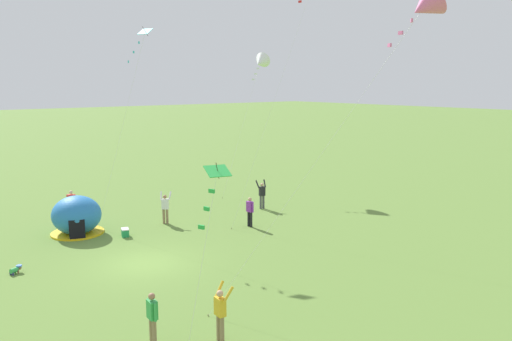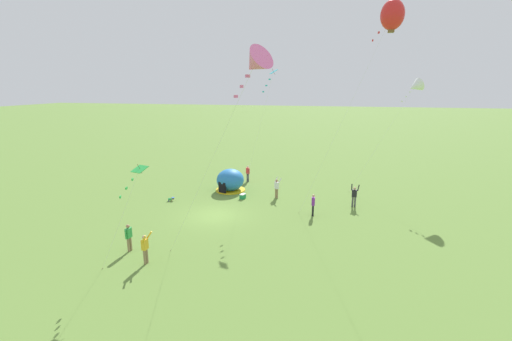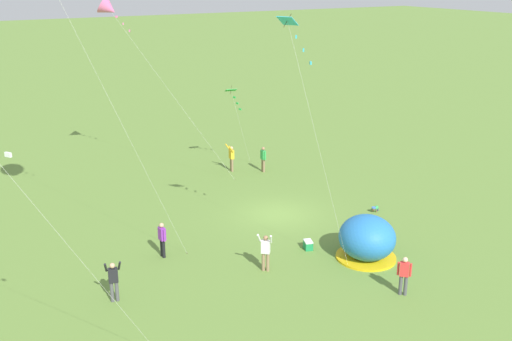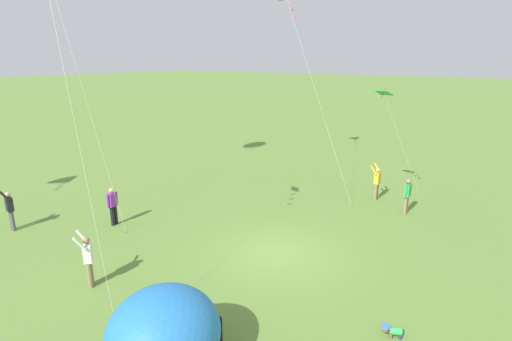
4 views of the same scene
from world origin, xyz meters
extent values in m
plane|color=olive|center=(0.00, 0.00, 0.00)|extent=(300.00, 300.00, 0.00)
ellipsoid|color=#2672BF|center=(-6.53, -0.79, 1.05)|extent=(2.70, 2.60, 2.10)
cylinder|color=yellow|center=(-6.53, -0.79, 0.05)|extent=(2.81, 2.81, 0.10)
cube|color=black|center=(-5.33, -1.21, 0.55)|extent=(0.38, 0.79, 1.10)
cube|color=#1E8C4C|center=(-4.39, 1.02, 0.19)|extent=(0.61, 0.50, 0.38)
cube|color=white|center=(-4.39, 1.02, 0.41)|extent=(0.62, 0.51, 0.06)
cylinder|color=green|center=(-2.32, -5.00, 0.17)|extent=(0.34, 0.38, 0.22)
sphere|color=brown|center=(-2.43, -4.77, 0.20)|extent=(0.19, 0.19, 0.19)
cylinder|color=#3F72CC|center=(-2.43, -4.77, 0.29)|extent=(0.24, 0.24, 0.06)
cylinder|color=brown|center=(-2.46, -4.94, 0.09)|extent=(0.07, 0.07, 0.17)
cylinder|color=brown|center=(-2.28, -4.85, 0.09)|extent=(0.07, 0.07, 0.17)
cylinder|color=navy|center=(-2.34, -5.14, 0.07)|extent=(0.09, 0.09, 0.13)
cylinder|color=navy|center=(-2.19, -5.07, 0.07)|extent=(0.09, 0.09, 0.13)
cylinder|color=black|center=(-1.56, 7.41, 0.44)|extent=(0.15, 0.15, 0.88)
cylinder|color=black|center=(-1.76, 7.40, 0.44)|extent=(0.15, 0.15, 0.88)
cube|color=purple|center=(-1.66, 7.41, 1.18)|extent=(0.40, 0.27, 0.60)
sphere|color=tan|center=(-1.66, 7.41, 1.61)|extent=(0.22, 0.22, 0.22)
cylinder|color=purple|center=(-1.41, 7.43, 1.18)|extent=(0.09, 0.09, 0.58)
cylinder|color=purple|center=(-1.91, 7.38, 1.18)|extent=(0.09, 0.09, 0.58)
cylinder|color=#8C7251|center=(6.68, -3.06, 0.44)|extent=(0.15, 0.15, 0.88)
cylinder|color=#8C7251|center=(6.88, -3.07, 0.44)|extent=(0.15, 0.15, 0.88)
cube|color=green|center=(6.78, -3.06, 1.18)|extent=(0.40, 0.27, 0.60)
sphere|color=#9E7051|center=(6.78, -3.06, 1.61)|extent=(0.22, 0.22, 0.22)
cylinder|color=green|center=(6.53, -3.04, 1.18)|extent=(0.09, 0.09, 0.58)
cylinder|color=green|center=(7.03, -3.08, 1.18)|extent=(0.09, 0.09, 0.58)
cylinder|color=#4C4C51|center=(-4.45, 10.48, 0.44)|extent=(0.15, 0.15, 0.88)
cylinder|color=#4C4C51|center=(-4.41, 10.68, 0.44)|extent=(0.15, 0.15, 0.88)
cube|color=black|center=(-4.43, 10.58, 1.18)|extent=(0.32, 0.42, 0.60)
sphere|color=tan|center=(-4.43, 10.58, 1.61)|extent=(0.22, 0.22, 0.22)
cylinder|color=black|center=(-4.63, 10.36, 1.64)|extent=(0.38, 0.11, 0.50)
cylinder|color=black|center=(-4.52, 10.87, 1.64)|extent=(0.38, 0.22, 0.50)
cylinder|color=#8C7251|center=(-5.33, 3.86, 0.44)|extent=(0.15, 0.15, 0.88)
cylinder|color=#8C7251|center=(-5.19, 4.01, 0.44)|extent=(0.15, 0.15, 0.88)
cube|color=white|center=(-5.26, 3.93, 1.18)|extent=(0.43, 0.44, 0.60)
sphere|color=#9E7051|center=(-5.26, 3.93, 1.61)|extent=(0.22, 0.22, 0.22)
cylinder|color=white|center=(-5.55, 3.84, 1.64)|extent=(0.37, 0.28, 0.50)
cylinder|color=white|center=(-5.19, 4.23, 1.64)|extent=(0.30, 0.35, 0.50)
cylinder|color=#4C4C51|center=(-9.97, 0.00, 0.44)|extent=(0.15, 0.15, 0.88)
cylinder|color=#4C4C51|center=(-9.83, 0.14, 0.44)|extent=(0.15, 0.15, 0.88)
cube|color=red|center=(-9.90, 0.07, 1.18)|extent=(0.44, 0.44, 0.60)
sphere|color=beige|center=(-9.90, 0.07, 1.61)|extent=(0.22, 0.22, 0.22)
cylinder|color=red|center=(-10.08, -0.10, 1.18)|extent=(0.09, 0.09, 0.58)
cylinder|color=red|center=(-9.72, 0.25, 1.18)|extent=(0.09, 0.09, 0.58)
cylinder|color=#8C7251|center=(7.83, -1.29, 0.44)|extent=(0.15, 0.15, 0.88)
cylinder|color=#8C7251|center=(8.03, -1.30, 0.44)|extent=(0.15, 0.15, 0.88)
cube|color=gold|center=(7.93, -1.29, 1.18)|extent=(0.39, 0.26, 0.60)
sphere|color=tan|center=(7.93, -1.29, 1.61)|extent=(0.22, 0.22, 0.22)
cylinder|color=gold|center=(7.67, -1.13, 1.64)|extent=(0.13, 0.39, 0.50)
cylinder|color=gold|center=(8.20, -1.16, 1.64)|extent=(0.17, 0.39, 0.50)
cylinder|color=silver|center=(8.43, -2.30, 2.75)|extent=(1.19, 2.08, 5.51)
cylinder|color=brown|center=(9.02, -3.33, 0.03)|extent=(0.03, 0.03, 0.06)
cube|color=green|center=(7.84, -1.26, 5.51)|extent=(0.83, 0.86, 0.27)
cylinder|color=#332314|center=(7.84, -1.26, 5.52)|extent=(0.12, 0.20, 0.54)
cube|color=green|center=(8.04, -1.62, 4.97)|extent=(0.21, 0.12, 0.12)
cube|color=green|center=(8.21, -1.92, 4.51)|extent=(0.21, 0.10, 0.12)
cube|color=green|center=(8.39, -2.22, 4.05)|extent=(0.21, 0.13, 0.12)
cylinder|color=silver|center=(-1.59, 9.11, 7.10)|extent=(0.71, 5.61, 14.20)
cylinder|color=brown|center=(-1.94, 6.30, 0.03)|extent=(0.03, 0.03, 0.06)
ellipsoid|color=red|center=(-1.24, 11.91, 14.20)|extent=(1.49, 1.49, 1.87)
cube|color=brown|center=(-1.24, 11.91, 13.27)|extent=(0.37, 0.37, 0.27)
cube|color=red|center=(-1.29, 11.51, 13.65)|extent=(0.21, 0.10, 0.12)
cube|color=red|center=(-1.34, 11.17, 13.18)|extent=(0.21, 0.11, 0.12)
cube|color=red|center=(-1.38, 10.84, 12.71)|extent=(0.20, 0.08, 0.12)
cylinder|color=silver|center=(-6.37, 1.94, 5.48)|extent=(0.91, 2.94, 10.95)
cylinder|color=brown|center=(-6.82, 0.47, 0.03)|extent=(0.03, 0.03, 0.06)
cube|color=#33B7D1|center=(-5.92, 3.41, 10.95)|extent=(0.88, 0.84, 0.37)
cylinder|color=#332314|center=(-5.92, 3.41, 10.96)|extent=(0.11, 0.32, 0.52)
cube|color=#33B7D1|center=(-6.03, 3.06, 10.34)|extent=(0.20, 0.16, 0.12)
cube|color=#33B7D1|center=(-6.12, 2.76, 9.82)|extent=(0.20, 0.16, 0.12)
cube|color=#33B7D1|center=(-6.21, 2.47, 9.30)|extent=(0.21, 0.14, 0.12)
cylinder|color=silver|center=(8.19, 2.48, 5.33)|extent=(3.95, 6.25, 10.67)
cylinder|color=brown|center=(6.22, -0.64, 0.03)|extent=(0.03, 0.03, 0.06)
cone|color=pink|center=(10.16, 5.60, 10.67)|extent=(1.66, 1.72, 1.41)
cube|color=pink|center=(9.93, 5.24, 10.19)|extent=(0.18, 0.19, 0.12)
cube|color=pink|center=(9.73, 4.93, 9.79)|extent=(0.21, 0.11, 0.12)
cube|color=pink|center=(9.54, 4.62, 9.38)|extent=(0.20, 0.15, 0.12)
cylinder|color=silver|center=(-9.68, 12.96, 4.88)|extent=(2.17, 5.27, 9.76)
cylinder|color=brown|center=(-8.60, 10.33, 0.03)|extent=(0.03, 0.03, 0.06)
cone|color=white|center=(-10.76, 15.59, 9.76)|extent=(1.66, 1.77, 1.52)
cube|color=white|center=(-10.60, 15.20, 9.26)|extent=(0.21, 0.11, 0.12)
cube|color=white|center=(-10.47, 14.87, 8.84)|extent=(0.21, 0.13, 0.12)
cube|color=white|center=(-10.33, 14.53, 8.42)|extent=(0.20, 0.16, 0.12)
camera|label=1|loc=(20.14, -9.63, 8.12)|focal=35.00mm
camera|label=2|loc=(23.63, 8.77, 9.82)|focal=24.00mm
camera|label=3|loc=(-25.87, 16.31, 12.81)|focal=42.00mm
camera|label=4|loc=(-11.89, -6.87, 7.20)|focal=28.00mm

